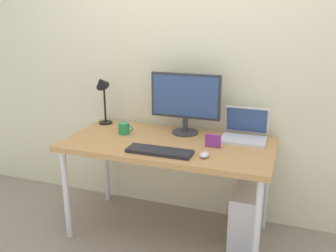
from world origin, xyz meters
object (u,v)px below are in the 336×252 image
at_px(monitor, 185,100).
at_px(coffee_mug, 124,128).
at_px(desk, 168,150).
at_px(computer_tower, 244,217).
at_px(keyboard, 159,151).
at_px(laptop, 245,131).
at_px(desk_lamp, 102,90).
at_px(photo_frame, 213,141).
at_px(mouse, 205,155).

relative_size(monitor, coffee_mug, 4.42).
xyz_separation_m(desk, computer_tower, (0.57, 0.05, -0.47)).
distance_m(keyboard, computer_tower, 0.82).
xyz_separation_m(monitor, laptop, (0.45, 0.02, -0.21)).
height_order(laptop, computer_tower, laptop).
distance_m(desk_lamp, computer_tower, 1.48).
bearing_deg(photo_frame, desk, -179.46).
bearing_deg(computer_tower, desk, -174.50).
xyz_separation_m(laptop, mouse, (-0.19, -0.45, -0.04)).
bearing_deg(desk_lamp, monitor, -0.04).
relative_size(monitor, desk_lamp, 1.28).
bearing_deg(computer_tower, coffee_mug, 179.42).
relative_size(desk, desk_lamp, 3.56).
height_order(laptop, desk_lamp, desk_lamp).
height_order(laptop, photo_frame, laptop).
bearing_deg(desk_lamp, computer_tower, -8.27).
height_order(monitor, photo_frame, monitor).
relative_size(desk, coffee_mug, 12.32).
relative_size(desk_lamp, photo_frame, 3.82).
relative_size(desk_lamp, computer_tower, 1.00).
distance_m(desk, keyboard, 0.24).
relative_size(laptop, photo_frame, 2.91).
relative_size(photo_frame, computer_tower, 0.26).
distance_m(desk, computer_tower, 0.74).
bearing_deg(laptop, keyboard, -136.04).
height_order(coffee_mug, computer_tower, coffee_mug).
relative_size(desk, keyboard, 3.40).
bearing_deg(desk, monitor, 76.21).
bearing_deg(monitor, computer_tower, -19.01).
distance_m(mouse, coffee_mug, 0.75).
distance_m(desk, desk_lamp, 0.78).
height_order(mouse, computer_tower, mouse).
bearing_deg(coffee_mug, photo_frame, -4.94).
height_order(desk, monitor, monitor).
xyz_separation_m(desk, mouse, (0.32, -0.20, 0.08)).
height_order(desk_lamp, mouse, desk_lamp).
xyz_separation_m(desk_lamp, keyboard, (0.67, -0.46, -0.28)).
bearing_deg(keyboard, desk, 94.86).
bearing_deg(laptop, monitor, -177.78).
relative_size(keyboard, mouse, 4.89).
relative_size(laptop, computer_tower, 0.76).
bearing_deg(desk_lamp, laptop, 0.84).
xyz_separation_m(mouse, photo_frame, (0.01, 0.20, 0.03)).
distance_m(desk, monitor, 0.40).
xyz_separation_m(desk_lamp, photo_frame, (0.98, -0.23, -0.25)).
height_order(keyboard, coffee_mug, coffee_mug).
distance_m(mouse, computer_tower, 0.65).
height_order(monitor, coffee_mug, monitor).
bearing_deg(coffee_mug, mouse, -20.57).
bearing_deg(desk_lamp, desk, -19.65).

